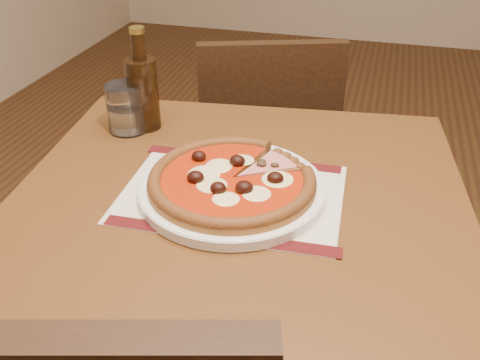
# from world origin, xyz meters

# --- Properties ---
(table) EXTENTS (0.89, 0.89, 0.75)m
(table) POSITION_xyz_m (-0.58, -0.44, 0.65)
(table) COLOR brown
(table) RESTS_ON ground
(chair_far) EXTENTS (0.51, 0.51, 0.84)m
(chair_far) POSITION_xyz_m (-0.69, 0.25, 0.48)
(chair_far) COLOR black
(chair_far) RESTS_ON ground
(placemat) EXTENTS (0.39, 0.29, 0.00)m
(placemat) POSITION_xyz_m (-0.60, -0.42, 0.75)
(placemat) COLOR beige
(placemat) RESTS_ON table
(plate) EXTENTS (0.33, 0.33, 0.02)m
(plate) POSITION_xyz_m (-0.60, -0.42, 0.76)
(plate) COLOR white
(plate) RESTS_ON placemat
(pizza) EXTENTS (0.29, 0.29, 0.04)m
(pizza) POSITION_xyz_m (-0.60, -0.42, 0.78)
(pizza) COLOR #A96529
(pizza) RESTS_ON plate
(ham_slice) EXTENTS (0.11, 0.12, 0.02)m
(ham_slice) POSITION_xyz_m (-0.54, -0.35, 0.78)
(ham_slice) COLOR #A96529
(ham_slice) RESTS_ON plate
(water_glass) EXTENTS (0.10, 0.10, 0.10)m
(water_glass) POSITION_xyz_m (-0.88, -0.24, 0.80)
(water_glass) COLOR white
(water_glass) RESTS_ON table
(bottle) EXTENTS (0.07, 0.07, 0.22)m
(bottle) POSITION_xyz_m (-0.85, -0.21, 0.84)
(bottle) COLOR #311D0C
(bottle) RESTS_ON table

